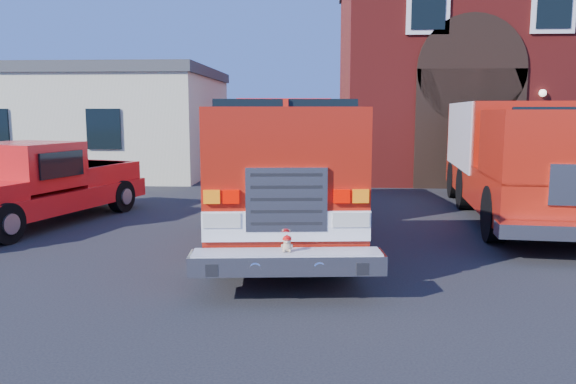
# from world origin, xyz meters

# --- Properties ---
(ground) EXTENTS (100.00, 100.00, 0.00)m
(ground) POSITION_xyz_m (0.00, 0.00, 0.00)
(ground) COLOR black
(ground) RESTS_ON ground
(parking_stripe_mid) EXTENTS (0.12, 3.00, 0.01)m
(parking_stripe_mid) POSITION_xyz_m (6.50, 4.00, 0.00)
(parking_stripe_mid) COLOR #E2B40B
(parking_stripe_mid) RESTS_ON ground
(parking_stripe_far) EXTENTS (0.12, 3.00, 0.01)m
(parking_stripe_far) POSITION_xyz_m (6.50, 7.00, 0.00)
(parking_stripe_far) COLOR #E2B40B
(parking_stripe_far) RESTS_ON ground
(fire_station) EXTENTS (15.20, 10.20, 8.45)m
(fire_station) POSITION_xyz_m (8.99, 13.98, 4.25)
(fire_station) COLOR maroon
(fire_station) RESTS_ON ground
(side_building) EXTENTS (10.20, 8.20, 4.35)m
(side_building) POSITION_xyz_m (-9.00, 13.00, 2.20)
(side_building) COLOR beige
(side_building) RESTS_ON ground
(fire_engine) EXTENTS (3.32, 9.30, 2.81)m
(fire_engine) POSITION_xyz_m (-0.33, 1.79, 1.45)
(fire_engine) COLOR black
(fire_engine) RESTS_ON ground
(pickup_truck) EXTENTS (3.56, 6.16, 1.91)m
(pickup_truck) POSITION_xyz_m (-6.04, 2.33, 0.90)
(pickup_truck) COLOR black
(pickup_truck) RESTS_ON ground
(secondary_truck) EXTENTS (3.57, 8.97, 2.84)m
(secondary_truck) POSITION_xyz_m (5.44, 3.84, 1.55)
(secondary_truck) COLOR black
(secondary_truck) RESTS_ON ground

